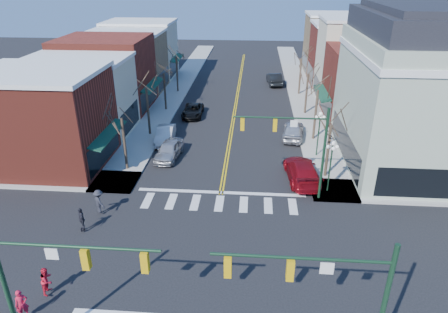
% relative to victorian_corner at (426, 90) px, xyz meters
% --- Properties ---
extents(ground, '(160.00, 160.00, 0.00)m').
position_rel_victorian_corner_xyz_m(ground, '(-16.50, -14.50, -6.66)').
color(ground, black).
rests_on(ground, ground).
extents(sidewalk_left, '(3.50, 70.00, 0.15)m').
position_rel_victorian_corner_xyz_m(sidewalk_left, '(-25.25, 5.50, -6.58)').
color(sidewalk_left, '#9E9B93').
rests_on(sidewalk_left, ground).
extents(sidewalk_right, '(3.50, 70.00, 0.15)m').
position_rel_victorian_corner_xyz_m(sidewalk_right, '(-7.75, 5.50, -6.58)').
color(sidewalk_right, '#9E9B93').
rests_on(sidewalk_right, ground).
extents(bldg_left_brick_a, '(10.00, 8.50, 8.00)m').
position_rel_victorian_corner_xyz_m(bldg_left_brick_a, '(-32.00, -2.75, -2.66)').
color(bldg_left_brick_a, maroon).
rests_on(bldg_left_brick_a, ground).
extents(bldg_left_stucco_a, '(10.00, 7.00, 7.50)m').
position_rel_victorian_corner_xyz_m(bldg_left_stucco_a, '(-32.00, 5.00, -2.91)').
color(bldg_left_stucco_a, beige).
rests_on(bldg_left_stucco_a, ground).
extents(bldg_left_brick_b, '(10.00, 9.00, 8.50)m').
position_rel_victorian_corner_xyz_m(bldg_left_brick_b, '(-32.00, 13.00, -2.41)').
color(bldg_left_brick_b, maroon).
rests_on(bldg_left_brick_b, ground).
extents(bldg_left_tan, '(10.00, 7.50, 7.80)m').
position_rel_victorian_corner_xyz_m(bldg_left_tan, '(-32.00, 21.25, -2.76)').
color(bldg_left_tan, '#A18259').
rests_on(bldg_left_tan, ground).
extents(bldg_left_stucco_b, '(10.00, 8.00, 8.20)m').
position_rel_victorian_corner_xyz_m(bldg_left_stucco_b, '(-32.00, 29.00, -2.56)').
color(bldg_left_stucco_b, beige).
rests_on(bldg_left_stucco_b, ground).
extents(bldg_right_brick_a, '(10.00, 8.50, 8.00)m').
position_rel_victorian_corner_xyz_m(bldg_right_brick_a, '(-1.00, 11.25, -2.66)').
color(bldg_right_brick_a, maroon).
rests_on(bldg_right_brick_a, ground).
extents(bldg_right_stucco, '(10.00, 7.00, 10.00)m').
position_rel_victorian_corner_xyz_m(bldg_right_stucco, '(-1.00, 19.00, -1.66)').
color(bldg_right_stucco, beige).
rests_on(bldg_right_stucco, ground).
extents(bldg_right_brick_b, '(10.00, 8.00, 8.50)m').
position_rel_victorian_corner_xyz_m(bldg_right_brick_b, '(-1.00, 26.50, -2.41)').
color(bldg_right_brick_b, maroon).
rests_on(bldg_right_brick_b, ground).
extents(bldg_right_tan, '(10.00, 8.00, 9.00)m').
position_rel_victorian_corner_xyz_m(bldg_right_tan, '(-1.00, 34.50, -2.16)').
color(bldg_right_tan, '#A18259').
rests_on(bldg_right_tan, ground).
extents(victorian_corner, '(12.25, 14.25, 13.30)m').
position_rel_victorian_corner_xyz_m(victorian_corner, '(0.00, 0.00, 0.00)').
color(victorian_corner, '#A5B29A').
rests_on(victorian_corner, ground).
extents(traffic_mast_near_left, '(6.60, 0.28, 7.20)m').
position_rel_victorian_corner_xyz_m(traffic_mast_near_left, '(-22.05, -21.90, -1.95)').
color(traffic_mast_near_left, '#14331E').
rests_on(traffic_mast_near_left, ground).
extents(traffic_mast_near_right, '(6.60, 0.28, 7.20)m').
position_rel_victorian_corner_xyz_m(traffic_mast_near_right, '(-10.95, -21.90, -1.95)').
color(traffic_mast_near_right, '#14331E').
rests_on(traffic_mast_near_right, ground).
extents(traffic_mast_far_right, '(6.60, 0.28, 7.20)m').
position_rel_victorian_corner_xyz_m(traffic_mast_far_right, '(-10.95, -7.10, -1.95)').
color(traffic_mast_far_right, '#14331E').
rests_on(traffic_mast_far_right, ground).
extents(lamppost_corner, '(0.36, 0.36, 4.33)m').
position_rel_victorian_corner_xyz_m(lamppost_corner, '(-8.30, -6.00, -3.70)').
color(lamppost_corner, '#14331E').
rests_on(lamppost_corner, ground).
extents(lamppost_midblock, '(0.36, 0.36, 4.33)m').
position_rel_victorian_corner_xyz_m(lamppost_midblock, '(-8.30, 0.50, -3.70)').
color(lamppost_midblock, '#14331E').
rests_on(lamppost_midblock, ground).
extents(tree_left_a, '(0.24, 0.24, 4.76)m').
position_rel_victorian_corner_xyz_m(tree_left_a, '(-24.90, -3.50, -4.28)').
color(tree_left_a, '#382B21').
rests_on(tree_left_a, ground).
extents(tree_left_b, '(0.24, 0.24, 5.04)m').
position_rel_victorian_corner_xyz_m(tree_left_b, '(-24.90, 4.50, -4.14)').
color(tree_left_b, '#382B21').
rests_on(tree_left_b, ground).
extents(tree_left_c, '(0.24, 0.24, 4.55)m').
position_rel_victorian_corner_xyz_m(tree_left_c, '(-24.90, 12.50, -4.38)').
color(tree_left_c, '#382B21').
rests_on(tree_left_c, ground).
extents(tree_left_d, '(0.24, 0.24, 4.90)m').
position_rel_victorian_corner_xyz_m(tree_left_d, '(-24.90, 20.50, -4.21)').
color(tree_left_d, '#382B21').
rests_on(tree_left_d, ground).
extents(tree_right_a, '(0.24, 0.24, 4.62)m').
position_rel_victorian_corner_xyz_m(tree_right_a, '(-8.10, -3.50, -4.35)').
color(tree_right_a, '#382B21').
rests_on(tree_right_a, ground).
extents(tree_right_b, '(0.24, 0.24, 5.18)m').
position_rel_victorian_corner_xyz_m(tree_right_b, '(-8.10, 4.50, -4.07)').
color(tree_right_b, '#382B21').
rests_on(tree_right_b, ground).
extents(tree_right_c, '(0.24, 0.24, 4.83)m').
position_rel_victorian_corner_xyz_m(tree_right_c, '(-8.10, 12.50, -4.24)').
color(tree_right_c, '#382B21').
rests_on(tree_right_c, ground).
extents(tree_right_d, '(0.24, 0.24, 4.97)m').
position_rel_victorian_corner_xyz_m(tree_right_d, '(-8.10, 20.50, -4.17)').
color(tree_right_d, '#382B21').
rests_on(tree_right_d, ground).
extents(car_left_near, '(2.35, 4.80, 1.58)m').
position_rel_victorian_corner_xyz_m(car_left_near, '(-21.75, -0.84, -5.87)').
color(car_left_near, '#AFAFB4').
rests_on(car_left_near, ground).
extents(car_left_mid, '(1.91, 4.70, 1.52)m').
position_rel_victorian_corner_xyz_m(car_left_mid, '(-22.90, 2.83, -5.90)').
color(car_left_mid, silver).
rests_on(car_left_mid, ground).
extents(car_left_far, '(2.29, 4.82, 1.33)m').
position_rel_victorian_corner_xyz_m(car_left_far, '(-21.30, 10.63, -5.99)').
color(car_left_far, black).
rests_on(car_left_far, ground).
extents(car_right_near, '(2.90, 6.04, 1.70)m').
position_rel_victorian_corner_xyz_m(car_right_near, '(-10.10, -4.17, -5.81)').
color(car_right_near, maroon).
rests_on(car_right_near, ground).
extents(car_right_mid, '(2.66, 5.26, 1.72)m').
position_rel_victorian_corner_xyz_m(car_right_mid, '(-10.10, 4.87, -5.80)').
color(car_right_mid, silver).
rests_on(car_right_mid, ground).
extents(car_right_far, '(2.39, 5.37, 1.71)m').
position_rel_victorian_corner_xyz_m(car_right_far, '(-11.28, 25.50, -5.80)').
color(car_right_far, black).
rests_on(car_right_far, ground).
extents(pedestrian_red_a, '(0.70, 0.67, 1.62)m').
position_rel_victorian_corner_xyz_m(pedestrian_red_a, '(-25.16, -19.73, -5.70)').
color(pedestrian_red_a, red).
rests_on(pedestrian_red_a, sidewalk_left).
extents(pedestrian_red_b, '(0.63, 0.79, 1.59)m').
position_rel_victorian_corner_xyz_m(pedestrian_red_b, '(-24.73, -18.03, -5.71)').
color(pedestrian_red_b, red).
rests_on(pedestrian_red_b, sidewalk_left).
extents(pedestrian_dark_a, '(0.84, 1.03, 1.64)m').
position_rel_victorian_corner_xyz_m(pedestrian_dark_a, '(-25.15, -12.45, -5.69)').
color(pedestrian_dark_a, '#22222A').
rests_on(pedestrian_dark_a, sidewalk_left).
extents(pedestrian_dark_b, '(1.29, 1.26, 1.78)m').
position_rel_victorian_corner_xyz_m(pedestrian_dark_b, '(-24.75, -10.35, -5.62)').
color(pedestrian_dark_b, '#22222A').
rests_on(pedestrian_dark_b, sidewalk_left).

